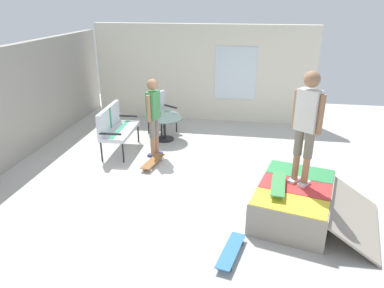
{
  "coord_description": "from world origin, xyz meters",
  "views": [
    {
      "loc": [
        -5.91,
        -0.82,
        3.22
      ],
      "look_at": [
        0.14,
        0.19,
        0.7
      ],
      "focal_mm": 33.37,
      "sensor_mm": 36.0,
      "label": 1
    }
  ],
  "objects_px": {
    "patio_bench": "(115,125)",
    "patio_table": "(164,124)",
    "skate_ramp": "(296,201)",
    "person_watching": "(153,112)",
    "skateboard_on_ramp": "(278,184)",
    "skateboard_by_bench": "(153,161)",
    "skateboard_spare": "(231,251)",
    "person_skater": "(307,121)",
    "patio_chair_near_house": "(159,109)"
  },
  "relations": [
    {
      "from": "patio_bench",
      "to": "patio_table",
      "type": "distance_m",
      "value": 1.27
    },
    {
      "from": "skate_ramp",
      "to": "patio_bench",
      "type": "relative_size",
      "value": 1.68
    },
    {
      "from": "person_watching",
      "to": "skateboard_on_ramp",
      "type": "relative_size",
      "value": 2.08
    },
    {
      "from": "person_watching",
      "to": "skateboard_by_bench",
      "type": "height_order",
      "value": "person_watching"
    },
    {
      "from": "skate_ramp",
      "to": "skateboard_by_bench",
      "type": "bearing_deg",
      "value": 62.2
    },
    {
      "from": "person_watching",
      "to": "skateboard_on_ramp",
      "type": "distance_m",
      "value": 3.25
    },
    {
      "from": "skateboard_spare",
      "to": "person_skater",
      "type": "bearing_deg",
      "value": -37.93
    },
    {
      "from": "patio_table",
      "to": "person_skater",
      "type": "relative_size",
      "value": 0.51
    },
    {
      "from": "person_watching",
      "to": "person_skater",
      "type": "xyz_separation_m",
      "value": [
        -1.82,
        -2.82,
        0.58
      ]
    },
    {
      "from": "patio_chair_near_house",
      "to": "patio_table",
      "type": "distance_m",
      "value": 0.62
    },
    {
      "from": "skate_ramp",
      "to": "person_skater",
      "type": "distance_m",
      "value": 1.3
    },
    {
      "from": "skateboard_by_bench",
      "to": "skateboard_on_ramp",
      "type": "bearing_deg",
      "value": -123.09
    },
    {
      "from": "patio_chair_near_house",
      "to": "skate_ramp",
      "type": "bearing_deg",
      "value": -137.86
    },
    {
      "from": "patio_bench",
      "to": "patio_table",
      "type": "relative_size",
      "value": 1.41
    },
    {
      "from": "patio_chair_near_house",
      "to": "person_watching",
      "type": "bearing_deg",
      "value": -169.49
    },
    {
      "from": "skate_ramp",
      "to": "patio_bench",
      "type": "height_order",
      "value": "patio_bench"
    },
    {
      "from": "patio_table",
      "to": "skateboard_by_bench",
      "type": "height_order",
      "value": "patio_table"
    },
    {
      "from": "skateboard_by_bench",
      "to": "patio_bench",
      "type": "bearing_deg",
      "value": 59.51
    },
    {
      "from": "patio_chair_near_house",
      "to": "skateboard_by_bench",
      "type": "distance_m",
      "value": 2.06
    },
    {
      "from": "skate_ramp",
      "to": "patio_table",
      "type": "relative_size",
      "value": 2.37
    },
    {
      "from": "skate_ramp",
      "to": "skateboard_by_bench",
      "type": "relative_size",
      "value": 2.59
    },
    {
      "from": "patio_bench",
      "to": "skateboard_by_bench",
      "type": "relative_size",
      "value": 1.54
    },
    {
      "from": "patio_bench",
      "to": "person_skater",
      "type": "distance_m",
      "value": 4.32
    },
    {
      "from": "patio_chair_near_house",
      "to": "person_skater",
      "type": "height_order",
      "value": "person_skater"
    },
    {
      "from": "patio_bench",
      "to": "skateboard_by_bench",
      "type": "bearing_deg",
      "value": -120.49
    },
    {
      "from": "patio_bench",
      "to": "skateboard_spare",
      "type": "distance_m",
      "value": 4.25
    },
    {
      "from": "person_skater",
      "to": "skateboard_on_ramp",
      "type": "relative_size",
      "value": 2.15
    },
    {
      "from": "skateboard_on_ramp",
      "to": "person_watching",
      "type": "bearing_deg",
      "value": 50.47
    },
    {
      "from": "patio_bench",
      "to": "skateboard_on_ramp",
      "type": "height_order",
      "value": "patio_bench"
    },
    {
      "from": "patio_chair_near_house",
      "to": "skateboard_on_ramp",
      "type": "height_order",
      "value": "patio_chair_near_house"
    },
    {
      "from": "skate_ramp",
      "to": "patio_chair_near_house",
      "type": "xyz_separation_m",
      "value": [
        3.39,
        3.07,
        0.35
      ]
    },
    {
      "from": "skate_ramp",
      "to": "person_skater",
      "type": "height_order",
      "value": "person_skater"
    },
    {
      "from": "patio_chair_near_house",
      "to": "patio_bench",
      "type": "bearing_deg",
      "value": 154.49
    },
    {
      "from": "patio_bench",
      "to": "skateboard_on_ramp",
      "type": "relative_size",
      "value": 1.56
    },
    {
      "from": "person_skater",
      "to": "skateboard_spare",
      "type": "relative_size",
      "value": 2.13
    },
    {
      "from": "patio_table",
      "to": "person_watching",
      "type": "relative_size",
      "value": 0.53
    },
    {
      "from": "patio_table",
      "to": "skateboard_by_bench",
      "type": "relative_size",
      "value": 1.09
    },
    {
      "from": "skateboard_on_ramp",
      "to": "skate_ramp",
      "type": "bearing_deg",
      "value": -65.6
    },
    {
      "from": "person_skater",
      "to": "skate_ramp",
      "type": "bearing_deg",
      "value": 164.87
    },
    {
      "from": "person_skater",
      "to": "patio_table",
      "type": "bearing_deg",
      "value": 45.58
    },
    {
      "from": "skate_ramp",
      "to": "person_watching",
      "type": "bearing_deg",
      "value": 55.56
    },
    {
      "from": "person_watching",
      "to": "person_skater",
      "type": "bearing_deg",
      "value": -122.82
    },
    {
      "from": "skate_ramp",
      "to": "skateboard_spare",
      "type": "bearing_deg",
      "value": 140.55
    },
    {
      "from": "patio_table",
      "to": "patio_bench",
      "type": "bearing_deg",
      "value": 132.78
    },
    {
      "from": "person_skater",
      "to": "skateboard_by_bench",
      "type": "bearing_deg",
      "value": 64.04
    },
    {
      "from": "person_watching",
      "to": "skateboard_by_bench",
      "type": "relative_size",
      "value": 2.06
    },
    {
      "from": "skateboard_spare",
      "to": "skateboard_on_ramp",
      "type": "distance_m",
      "value": 1.29
    },
    {
      "from": "patio_bench",
      "to": "skateboard_spare",
      "type": "xyz_separation_m",
      "value": [
        -3.16,
        -2.79,
        -0.53
      ]
    },
    {
      "from": "patio_bench",
      "to": "skateboard_spare",
      "type": "height_order",
      "value": "patio_bench"
    },
    {
      "from": "patio_table",
      "to": "skateboard_on_ramp",
      "type": "bearing_deg",
      "value": -140.28
    }
  ]
}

